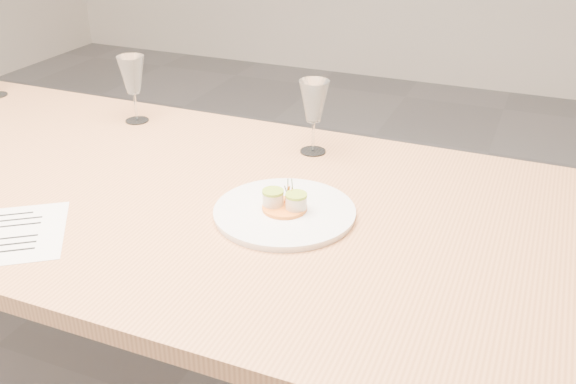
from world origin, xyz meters
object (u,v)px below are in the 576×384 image
at_px(dining_table, 140,204).
at_px(dinner_plate, 285,211).
at_px(wine_glass_1, 132,76).
at_px(wine_glass_2, 314,103).
at_px(recipe_sheet, 17,233).

xyz_separation_m(dining_table, dinner_plate, (0.41, -0.02, 0.08)).
bearing_deg(wine_glass_1, wine_glass_2, -1.29).
relative_size(recipe_sheet, wine_glass_2, 1.57).
bearing_deg(wine_glass_2, dining_table, -135.47).
distance_m(dining_table, wine_glass_2, 0.52).
bearing_deg(dining_table, wine_glass_2, 44.53).
height_order(dinner_plate, recipe_sheet, dinner_plate).
xyz_separation_m(dining_table, recipe_sheet, (-0.09, -0.32, 0.07)).
distance_m(recipe_sheet, wine_glass_1, 0.70).
xyz_separation_m(dinner_plate, recipe_sheet, (-0.50, -0.30, -0.01)).
bearing_deg(recipe_sheet, wine_glass_1, 67.47).
bearing_deg(dinner_plate, wine_glass_2, 100.76).
relative_size(dining_table, wine_glass_1, 11.83).
distance_m(dinner_plate, wine_glass_1, 0.76).
distance_m(dining_table, wine_glass_1, 0.47).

